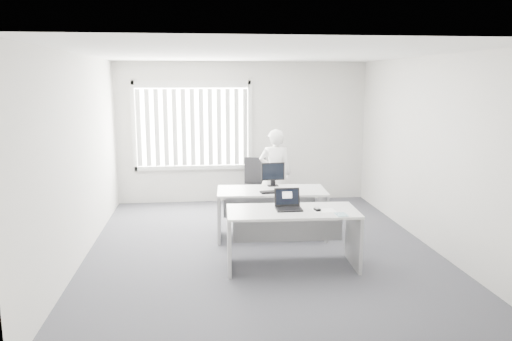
{
  "coord_description": "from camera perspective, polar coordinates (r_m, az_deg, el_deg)",
  "views": [
    {
      "loc": [
        -0.88,
        -6.96,
        2.46
      ],
      "look_at": [
        -0.06,
        0.15,
        1.14
      ],
      "focal_mm": 35.0,
      "sensor_mm": 36.0,
      "label": 1
    }
  ],
  "objects": [
    {
      "name": "desk_near",
      "position": [
        6.59,
        4.15,
        -6.36
      ],
      "size": [
        1.73,
        0.86,
        0.78
      ],
      "rotation": [
        0.0,
        0.0,
        -0.04
      ],
      "color": "silver",
      "rests_on": "ground"
    },
    {
      "name": "desk_far",
      "position": [
        7.8,
        1.78,
        -3.74
      ],
      "size": [
        1.72,
        0.88,
        0.76
      ],
      "rotation": [
        0.0,
        0.0,
        -0.06
      ],
      "color": "silver",
      "rests_on": "ground"
    },
    {
      "name": "keyboard",
      "position": [
        7.57,
        2.24,
        -2.45
      ],
      "size": [
        0.48,
        0.21,
        0.02
      ],
      "primitive_type": "cube",
      "rotation": [
        0.0,
        0.0,
        0.12
      ],
      "color": "black",
      "rests_on": "desk_far"
    },
    {
      "name": "mouse",
      "position": [
        6.54,
        7.02,
        -4.38
      ],
      "size": [
        0.08,
        0.11,
        0.04
      ],
      "primitive_type": null,
      "rotation": [
        0.0,
        0.0,
        0.19
      ],
      "color": "silver",
      "rests_on": "paper_sheet"
    },
    {
      "name": "wall_right",
      "position": [
        7.81,
        19.17,
        2.04
      ],
      "size": [
        0.02,
        6.0,
        2.8
      ],
      "primitive_type": "cube",
      "color": "beige",
      "rests_on": "ground"
    },
    {
      "name": "person",
      "position": [
        8.98,
        2.21,
        -0.27
      ],
      "size": [
        0.64,
        0.47,
        1.59
      ],
      "primitive_type": "imported",
      "rotation": [
        0.0,
        0.0,
        2.97
      ],
      "color": "white",
      "rests_on": "ground"
    },
    {
      "name": "wall_front",
      "position": [
        4.19,
        5.79,
        -4.28
      ],
      "size": [
        5.0,
        0.02,
        2.8
      ],
      "primitive_type": "cube",
      "color": "beige",
      "rests_on": "ground"
    },
    {
      "name": "ceiling",
      "position": [
        7.02,
        0.66,
        13.2
      ],
      "size": [
        5.0,
        6.0,
        0.02
      ],
      "primitive_type": "cube",
      "color": "white",
      "rests_on": "wall_back"
    },
    {
      "name": "paper_sheet",
      "position": [
        6.56,
        7.79,
        -4.55
      ],
      "size": [
        0.29,
        0.22,
        0.0
      ],
      "primitive_type": "cube",
      "rotation": [
        0.0,
        0.0,
        0.07
      ],
      "color": "white",
      "rests_on": "desk_near"
    },
    {
      "name": "wall_left",
      "position": [
        7.22,
        -19.46,
        1.39
      ],
      "size": [
        0.02,
        6.0,
        2.8
      ],
      "primitive_type": "cube",
      "color": "beige",
      "rests_on": "ground"
    },
    {
      "name": "monitor",
      "position": [
        7.99,
        1.94,
        -0.44
      ],
      "size": [
        0.39,
        0.15,
        0.38
      ],
      "primitive_type": null,
      "rotation": [
        0.0,
        0.0,
        0.09
      ],
      "color": "black",
      "rests_on": "desk_far"
    },
    {
      "name": "blinds",
      "position": [
        9.9,
        -7.26,
        4.9
      ],
      "size": [
        2.2,
        0.1,
        1.5
      ],
      "primitive_type": null,
      "color": "silver",
      "rests_on": "wall_back"
    },
    {
      "name": "ground",
      "position": [
        7.43,
        0.61,
        -8.91
      ],
      "size": [
        6.0,
        6.0,
        0.0
      ],
      "primitive_type": "plane",
      "color": "#55555D",
      "rests_on": "ground"
    },
    {
      "name": "window",
      "position": [
        9.96,
        -7.26,
        5.1
      ],
      "size": [
        2.32,
        0.06,
        1.76
      ],
      "primitive_type": "cube",
      "color": "silver",
      "rests_on": "wall_back"
    },
    {
      "name": "laptop",
      "position": [
        6.51,
        3.79,
        -3.4
      ],
      "size": [
        0.34,
        0.3,
        0.26
      ],
      "primitive_type": null,
      "rotation": [
        0.0,
        0.0,
        -0.0
      ],
      "color": "black",
      "rests_on": "desk_near"
    },
    {
      "name": "booklet",
      "position": [
        6.38,
        9.74,
        -4.99
      ],
      "size": [
        0.14,
        0.19,
        0.01
      ],
      "primitive_type": "cube",
      "rotation": [
        0.0,
        0.0,
        0.02
      ],
      "color": "white",
      "rests_on": "desk_near"
    },
    {
      "name": "office_chair",
      "position": [
        9.6,
        -0.27,
        -2.56
      ],
      "size": [
        0.68,
        0.68,
        0.97
      ],
      "rotation": [
        0.0,
        0.0,
        -0.28
      ],
      "color": "black",
      "rests_on": "ground"
    },
    {
      "name": "wall_back",
      "position": [
        10.05,
        -1.51,
        4.37
      ],
      "size": [
        5.0,
        0.02,
        2.8
      ],
      "primitive_type": "cube",
      "color": "beige",
      "rests_on": "ground"
    }
  ]
}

